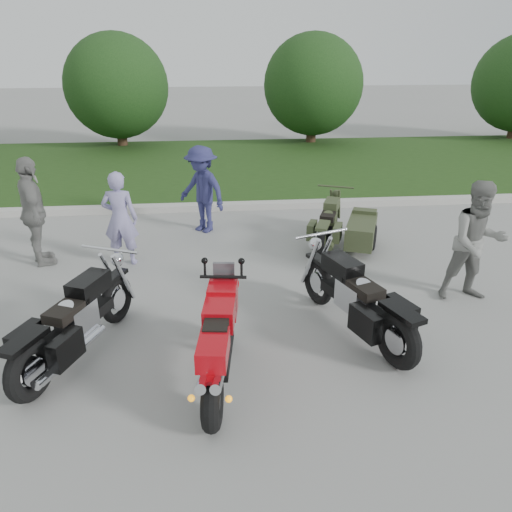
{
  "coord_description": "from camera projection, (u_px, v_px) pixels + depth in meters",
  "views": [
    {
      "loc": [
        0.16,
        -5.29,
        3.69
      ],
      "look_at": [
        0.78,
        1.33,
        0.8
      ],
      "focal_mm": 35.0,
      "sensor_mm": 36.0,
      "label": 1
    }
  ],
  "objects": [
    {
      "name": "ground",
      "position": [
        204.0,
        358.0,
        6.29
      ],
      "size": [
        80.0,
        80.0,
        0.0
      ],
      "primitive_type": "plane",
      "color": "gray",
      "rests_on": "ground"
    },
    {
      "name": "curb",
      "position": [
        205.0,
        207.0,
        11.74
      ],
      "size": [
        60.0,
        0.3,
        0.15
      ],
      "primitive_type": "cube",
      "color": "#B7B4AC",
      "rests_on": "ground"
    },
    {
      "name": "grass_strip",
      "position": [
        205.0,
        166.0,
        15.53
      ],
      "size": [
        60.0,
        8.0,
        0.14
      ],
      "primitive_type": "cube",
      "color": "#2B4F1B",
      "rests_on": "ground"
    },
    {
      "name": "tree_mid_left",
      "position": [
        117.0,
        86.0,
        17.49
      ],
      "size": [
        3.6,
        3.6,
        4.0
      ],
      "color": "#3F2B1C",
      "rests_on": "ground"
    },
    {
      "name": "tree_mid_right",
      "position": [
        313.0,
        85.0,
        18.09
      ],
      "size": [
        3.6,
        3.6,
        4.0
      ],
      "color": "#3F2B1C",
      "rests_on": "ground"
    },
    {
      "name": "sportbike_red",
      "position": [
        218.0,
        342.0,
        5.59
      ],
      "size": [
        0.52,
        2.1,
        1.0
      ],
      "rotation": [
        0.0,
        0.0,
        -0.12
      ],
      "color": "black",
      "rests_on": "ground"
    },
    {
      "name": "cruiser_left",
      "position": [
        73.0,
        326.0,
        6.09
      ],
      "size": [
        1.09,
        2.32,
        0.94
      ],
      "rotation": [
        0.0,
        0.0,
        -0.4
      ],
      "color": "black",
      "rests_on": "ground"
    },
    {
      "name": "cruiser_right",
      "position": [
        360.0,
        303.0,
        6.61
      ],
      "size": [
        1.07,
        2.4,
        0.97
      ],
      "rotation": [
        0.0,
        0.0,
        0.36
      ],
      "color": "black",
      "rests_on": "ground"
    },
    {
      "name": "cruiser_sidecar",
      "position": [
        347.0,
        229.0,
        9.5
      ],
      "size": [
        1.48,
        2.01,
        0.81
      ],
      "rotation": [
        0.0,
        0.0,
        -0.38
      ],
      "color": "black",
      "rests_on": "ground"
    },
    {
      "name": "person_stripe",
      "position": [
        120.0,
        219.0,
        8.66
      ],
      "size": [
        0.65,
        0.47,
        1.68
      ],
      "primitive_type": "imported",
      "rotation": [
        0.0,
        0.0,
        3.03
      ],
      "color": "#948DC0",
      "rests_on": "ground"
    },
    {
      "name": "person_grey",
      "position": [
        477.0,
        242.0,
        7.4
      ],
      "size": [
        0.92,
        0.73,
        1.86
      ],
      "primitive_type": "imported",
      "rotation": [
        0.0,
        0.0,
        -0.02
      ],
      "color": "gray",
      "rests_on": "ground"
    },
    {
      "name": "person_denim",
      "position": [
        202.0,
        190.0,
        10.15
      ],
      "size": [
        1.29,
        1.27,
        1.78
      ],
      "primitive_type": "imported",
      "rotation": [
        0.0,
        0.0,
        -0.76
      ],
      "color": "navy",
      "rests_on": "ground"
    },
    {
      "name": "person_back",
      "position": [
        34.0,
        212.0,
        8.59
      ],
      "size": [
        0.88,
        1.22,
        1.92
      ],
      "primitive_type": "imported",
      "rotation": [
        0.0,
        0.0,
        1.98
      ],
      "color": "gray",
      "rests_on": "ground"
    }
  ]
}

